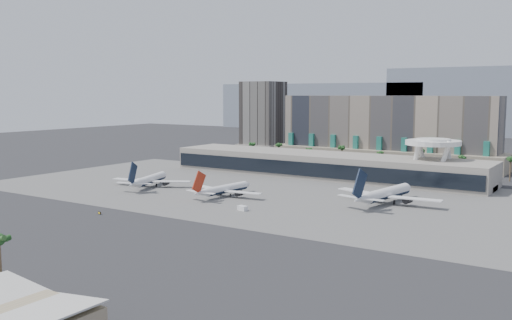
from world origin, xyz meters
The scene contains 14 objects.
ground centered at (0.00, 0.00, 0.00)m, with size 900.00×900.00×0.00m, color #232326.
apron_pad centered at (0.00, 55.00, 0.03)m, with size 260.00×130.00×0.06m, color #5B5B59.
mountain_ridge centered at (27.88, 470.00, 29.89)m, with size 680.00×60.00×70.00m.
hotel centered at (10.00, 174.41, 16.81)m, with size 140.00×30.00×42.00m.
office_tower centered at (-95.00, 200.00, 22.94)m, with size 30.00×30.00×52.00m.
terminal centered at (0.00, 109.84, 6.52)m, with size 170.00×32.50×14.50m.
saucer_structure centered at (55.00, 116.00, 18.45)m, with size 26.00×26.00×21.89m.
palm_row centered at (7.00, 145.00, 10.50)m, with size 157.80×2.80×13.10m.
airliner_left centered at (-52.56, 34.93, 3.50)m, with size 37.41×38.70×13.86m.
airliner_centre centered at (-8.75, 34.28, 3.20)m, with size 35.56×36.73×12.68m.
airliner_right centered at (53.97, 56.27, 4.05)m, with size 44.72×46.33×16.05m.
service_vehicle_a centered at (-16.62, 38.64, 1.26)m, with size 5.17×2.53×2.53m, color white.
service_vehicle_b centered at (14.49, 14.08, 0.94)m, with size 3.65×2.08×1.87m, color white.
taxiway_sign centered at (-25.35, -19.30, 0.46)m, with size 2.01×0.96×0.93m.
Camera 1 is at (132.94, -157.31, 43.45)m, focal length 40.00 mm.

